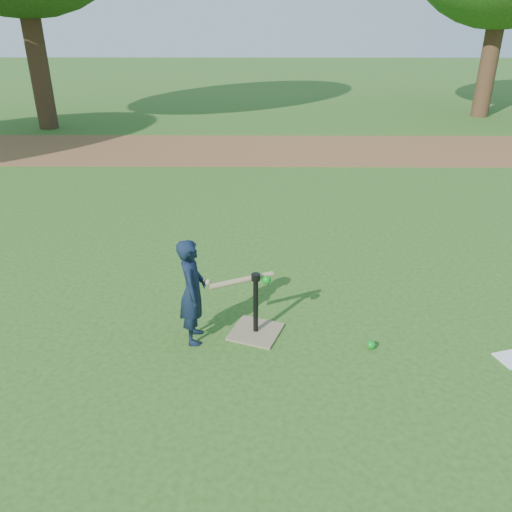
{
  "coord_description": "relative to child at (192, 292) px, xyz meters",
  "views": [
    {
      "loc": [
        -0.21,
        -3.77,
        2.63
      ],
      "look_at": [
        -0.25,
        0.43,
        0.65
      ],
      "focal_mm": 35.0,
      "sensor_mm": 36.0,
      "label": 1
    }
  ],
  "objects": [
    {
      "name": "ground",
      "position": [
        0.8,
        -0.03,
        -0.49
      ],
      "size": [
        80.0,
        80.0,
        0.0
      ],
      "primitive_type": "plane",
      "color": "#285116",
      "rests_on": "ground"
    },
    {
      "name": "batting_tee",
      "position": [
        0.55,
        0.1,
        -0.38
      ],
      "size": [
        0.55,
        0.55,
        0.61
      ],
      "color": "#837153",
      "rests_on": "ground"
    },
    {
      "name": "child",
      "position": [
        0.0,
        0.0,
        0.0
      ],
      "size": [
        0.26,
        0.37,
        0.98
      ],
      "primitive_type": "imported",
      "rotation": [
        0.0,
        0.0,
        1.63
      ],
      "color": "black",
      "rests_on": "ground"
    },
    {
      "name": "wiffle_ball_ground",
      "position": [
        1.58,
        -0.14,
        -0.45
      ],
      "size": [
        0.08,
        0.08,
        0.08
      ],
      "primitive_type": "sphere",
      "color": "#0C8419",
      "rests_on": "ground"
    },
    {
      "name": "swing_action",
      "position": [
        0.45,
        0.08,
        0.07
      ],
      "size": [
        0.61,
        0.3,
        0.08
      ],
      "color": "tan",
      "rests_on": "ground"
    },
    {
      "name": "dirt_strip",
      "position": [
        0.8,
        7.47,
        -0.48
      ],
      "size": [
        24.0,
        3.0,
        0.01
      ],
      "primitive_type": "cube",
      "color": "brown",
      "rests_on": "ground"
    }
  ]
}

